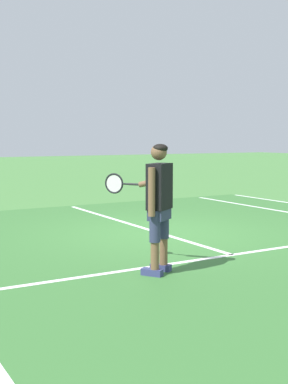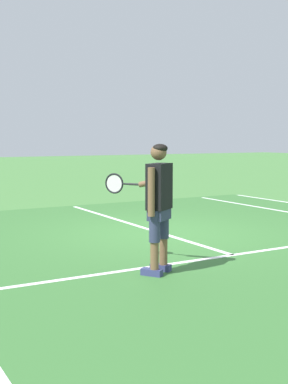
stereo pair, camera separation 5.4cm
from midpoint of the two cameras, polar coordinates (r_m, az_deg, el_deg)
The scene contains 6 objects.
ground_plane at distance 9.74m, azimuth 1.82°, elevation -4.54°, with size 80.00×80.00×0.00m, color #477F3D.
court_inner_surface at distance 9.03m, azimuth 4.68°, elevation -5.38°, with size 10.98×10.57×0.00m, color #387033.
line_service at distance 8.01m, azimuth 10.04°, elevation -6.92°, with size 8.23×0.10×0.01m, color white.
line_centre_service at distance 10.61m, azimuth -1.09°, elevation -3.63°, with size 0.10×6.40×0.01m, color white.
tennis_player at distance 6.69m, azimuth 1.74°, elevation -0.81°, with size 0.59×1.22×1.71m.
tennis_ball_near_feet at distance 8.17m, azimuth 2.39°, elevation -6.36°, with size 0.07×0.07×0.07m, color #CCE02D.
Camera 2 is at (-4.99, -8.17, 1.79)m, focal length 47.87 mm.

